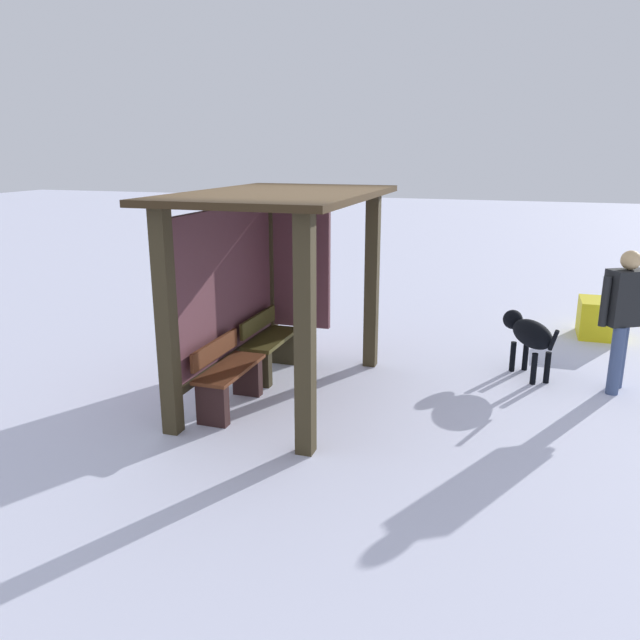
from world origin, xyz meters
TOP-DOWN VIEW (x-y plane):
  - ground_plane at (0.00, 0.00)m, footprint 60.00×60.00m
  - bus_shelter at (0.12, 0.24)m, footprint 3.03×1.88m
  - bench_left_inside at (-0.58, 0.43)m, footprint 1.05×0.38m
  - bench_center_inside at (0.58, 0.42)m, footprint 1.05×0.38m
  - person_walking at (1.30, -3.64)m, footprint 0.44×0.58m
  - dog at (1.52, -2.65)m, footprint 0.94×0.69m
  - grit_bin at (3.60, -3.67)m, footprint 0.70×0.56m

SIDE VIEW (x-z plane):
  - ground_plane at x=0.00m, z-range 0.00..0.00m
  - grit_bin at x=3.60m, z-range 0.00..0.57m
  - bench_left_inside at x=-0.58m, z-range -0.03..0.73m
  - bench_center_inside at x=0.58m, z-range -0.03..0.73m
  - dog at x=1.52m, z-range 0.16..0.91m
  - person_walking at x=1.30m, z-range 0.14..1.80m
  - bus_shelter at x=0.12m, z-range 0.45..2.76m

